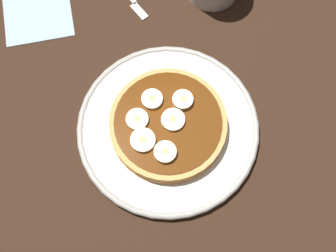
% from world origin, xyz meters
% --- Properties ---
extents(ground_plane, '(1.40, 1.40, 0.03)m').
position_xyz_m(ground_plane, '(0.00, 0.00, -0.01)').
color(ground_plane, black).
extents(plate, '(0.27, 0.27, 0.02)m').
position_xyz_m(plate, '(0.00, 0.00, 0.01)').
color(plate, silver).
rests_on(plate, ground_plane).
extents(pancake_stack, '(0.17, 0.17, 0.02)m').
position_xyz_m(pancake_stack, '(-0.00, 0.00, 0.03)').
color(pancake_stack, '#C27437').
rests_on(pancake_stack, plate).
extents(banana_slice_0, '(0.03, 0.03, 0.01)m').
position_xyz_m(banana_slice_0, '(0.01, -0.00, 0.04)').
color(banana_slice_0, '#FDE7C5').
rests_on(banana_slice_0, pancake_stack).
extents(banana_slice_1, '(0.03, 0.03, 0.01)m').
position_xyz_m(banana_slice_1, '(0.03, 0.03, 0.04)').
color(banana_slice_1, '#F7F2C0').
rests_on(banana_slice_1, pancake_stack).
extents(banana_slice_2, '(0.03, 0.03, 0.01)m').
position_xyz_m(banana_slice_2, '(-0.01, -0.04, 0.04)').
color(banana_slice_2, '#ECEDC5').
rests_on(banana_slice_2, pancake_stack).
extents(banana_slice_3, '(0.03, 0.03, 0.01)m').
position_xyz_m(banana_slice_3, '(-0.01, 0.04, 0.04)').
color(banana_slice_3, beige).
rests_on(banana_slice_3, pancake_stack).
extents(banana_slice_4, '(0.03, 0.03, 0.01)m').
position_xyz_m(banana_slice_4, '(-0.04, 0.01, 0.04)').
color(banana_slice_4, '#FEF4C1').
rests_on(banana_slice_4, pancake_stack).
extents(banana_slice_5, '(0.04, 0.04, 0.01)m').
position_xyz_m(banana_slice_5, '(-0.04, -0.02, 0.04)').
color(banana_slice_5, '#EDE9C4').
rests_on(banana_slice_5, pancake_stack).
extents(napkin, '(0.11, 0.11, 0.00)m').
position_xyz_m(napkin, '(-0.16, 0.25, 0.00)').
color(napkin, '#99B2BF').
rests_on(napkin, ground_plane).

